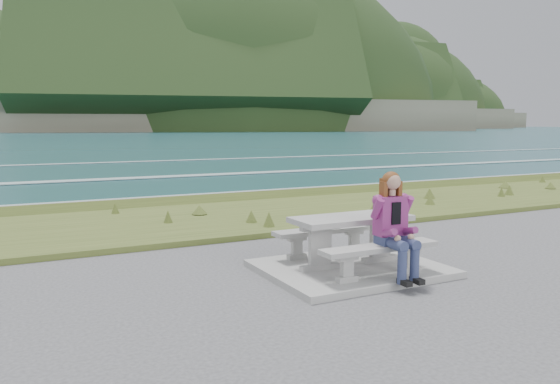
{
  "coord_description": "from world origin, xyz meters",
  "views": [
    {
      "loc": [
        -4.56,
        -6.64,
        2.2
      ],
      "look_at": [
        -0.58,
        1.2,
        1.11
      ],
      "focal_mm": 35.0,
      "sensor_mm": 36.0,
      "label": 1
    }
  ],
  "objects_px": {
    "bench_landward": "(380,252)",
    "bench_seaward": "(326,234)",
    "picnic_table": "(351,227)",
    "seated_woman": "(397,240)"
  },
  "relations": [
    {
      "from": "bench_landward",
      "to": "seated_woman",
      "type": "xyz_separation_m",
      "value": [
        0.18,
        -0.14,
        0.19
      ]
    },
    {
      "from": "bench_seaward",
      "to": "picnic_table",
      "type": "bearing_deg",
      "value": -90.0
    },
    {
      "from": "bench_seaward",
      "to": "seated_woman",
      "type": "height_order",
      "value": "seated_woman"
    },
    {
      "from": "bench_landward",
      "to": "bench_seaward",
      "type": "distance_m",
      "value": 1.4
    },
    {
      "from": "bench_landward",
      "to": "seated_woman",
      "type": "height_order",
      "value": "seated_woman"
    },
    {
      "from": "picnic_table",
      "to": "bench_seaward",
      "type": "distance_m",
      "value": 0.74
    },
    {
      "from": "bench_landward",
      "to": "bench_seaward",
      "type": "relative_size",
      "value": 1.0
    },
    {
      "from": "picnic_table",
      "to": "seated_woman",
      "type": "height_order",
      "value": "seated_woman"
    },
    {
      "from": "bench_seaward",
      "to": "seated_woman",
      "type": "distance_m",
      "value": 1.56
    },
    {
      "from": "picnic_table",
      "to": "bench_landward",
      "type": "xyz_separation_m",
      "value": [
        0.0,
        -0.7,
        -0.23
      ]
    }
  ]
}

